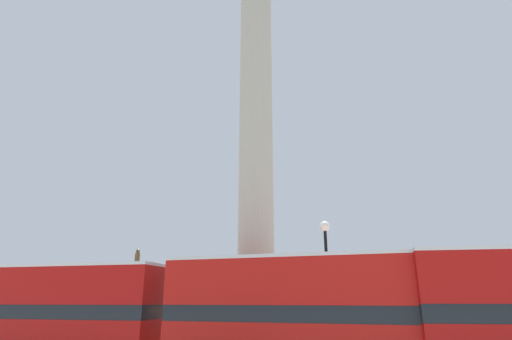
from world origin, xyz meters
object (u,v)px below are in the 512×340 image
at_px(bus_a, 43,312).
at_px(street_lamp, 328,279).
at_px(bus_b, 307,313).
at_px(equestrian_statue, 132,316).
at_px(monument_column, 256,174).

distance_m(bus_a, street_lamp, 12.23).
relative_size(bus_b, equestrian_statue, 1.61).
bearing_deg(monument_column, equestrian_statue, 150.02).
bearing_deg(street_lamp, monument_column, 146.01).
bearing_deg(equestrian_statue, street_lamp, -6.47).
bearing_deg(street_lamp, bus_a, -167.05).
distance_m(equestrian_statue, street_lamp, 16.34).
height_order(monument_column, equestrian_statue, monument_column).
distance_m(bus_a, equestrian_statue, 11.31).
bearing_deg(bus_b, bus_a, -177.92).
height_order(bus_b, equestrian_statue, equestrian_statue).
bearing_deg(street_lamp, equestrian_statue, 148.89).
height_order(bus_b, street_lamp, street_lamp).
relative_size(monument_column, street_lamp, 3.94).
distance_m(monument_column, bus_b, 9.73).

